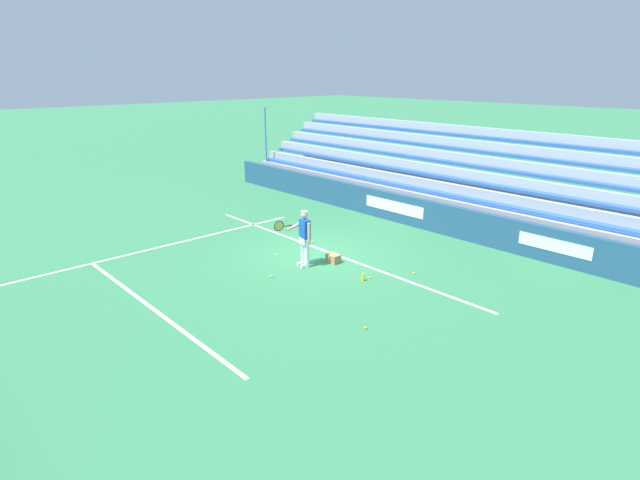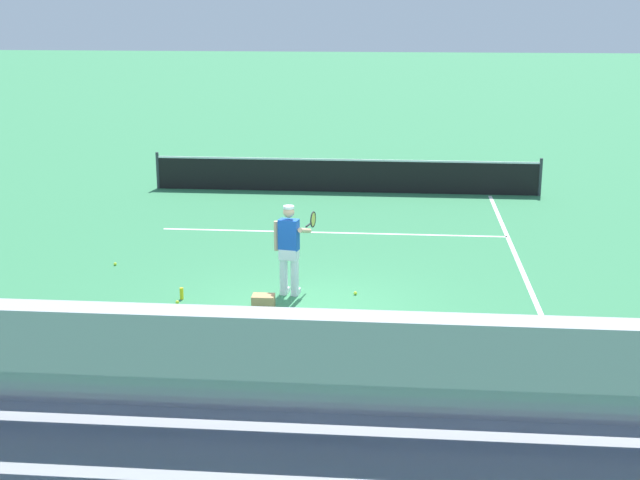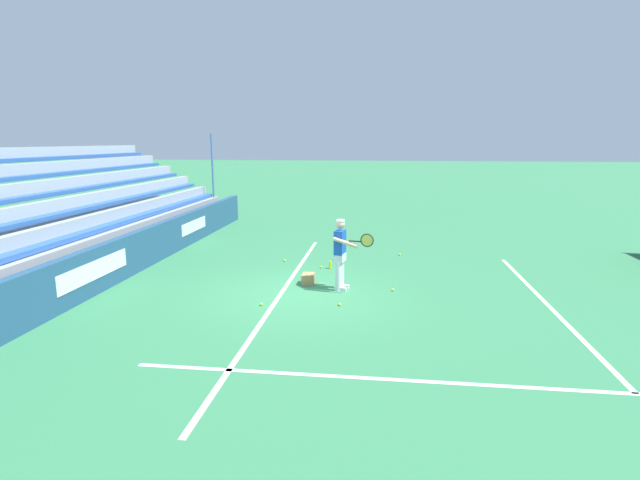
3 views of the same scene
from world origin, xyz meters
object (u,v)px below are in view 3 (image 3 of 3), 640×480
(tennis_ball_on_baseline, at_px, (400,254))
(water_bottle, at_px, (330,265))
(tennis_ball_midcourt, at_px, (285,260))
(tennis_ball_near_player, at_px, (321,267))
(tennis_ball_by_box, at_px, (340,304))
(tennis_ball_stray_back, at_px, (261,304))
(tennis_ball_far_right, at_px, (393,290))
(ball_box_cardboard, at_px, (308,279))
(tennis_player, at_px, (341,254))

(tennis_ball_on_baseline, height_order, water_bottle, water_bottle)
(tennis_ball_midcourt, relative_size, tennis_ball_near_player, 1.00)
(tennis_ball_by_box, bearing_deg, water_bottle, -170.28)
(tennis_ball_stray_back, height_order, tennis_ball_near_player, same)
(tennis_ball_far_right, bearing_deg, ball_box_cardboard, -99.69)
(tennis_ball_by_box, relative_size, tennis_ball_on_baseline, 1.00)
(tennis_ball_on_baseline, relative_size, water_bottle, 0.30)
(tennis_ball_on_baseline, xyz_separation_m, tennis_ball_near_player, (1.89, -2.26, 0.00))
(tennis_player, xyz_separation_m, tennis_ball_near_player, (-1.99, -0.73, -0.86))
(tennis_ball_by_box, distance_m, tennis_ball_on_baseline, 5.30)
(ball_box_cardboard, xyz_separation_m, water_bottle, (-1.59, 0.39, -0.02))
(tennis_ball_midcourt, height_order, water_bottle, water_bottle)
(water_bottle, bearing_deg, tennis_ball_far_right, 41.44)
(ball_box_cardboard, relative_size, tennis_ball_stray_back, 6.06)
(ball_box_cardboard, xyz_separation_m, tennis_ball_far_right, (0.36, 2.11, -0.10))
(tennis_ball_near_player, relative_size, tennis_ball_far_right, 1.00)
(tennis_ball_by_box, xyz_separation_m, tennis_ball_near_player, (-3.21, -0.81, 0.00))
(tennis_ball_on_baseline, relative_size, tennis_ball_stray_back, 1.00)
(tennis_ball_by_box, distance_m, water_bottle, 3.24)
(tennis_ball_midcourt, distance_m, tennis_ball_far_right, 4.12)
(tennis_player, bearing_deg, tennis_ball_by_box, 3.81)
(tennis_ball_on_baseline, relative_size, tennis_ball_midcourt, 1.00)
(tennis_ball_stray_back, bearing_deg, tennis_ball_near_player, 165.38)
(tennis_ball_stray_back, bearing_deg, tennis_ball_far_right, 116.69)
(tennis_player, distance_m, tennis_ball_far_right, 1.52)
(tennis_ball_midcourt, bearing_deg, tennis_ball_on_baseline, 109.72)
(tennis_ball_far_right, bearing_deg, tennis_player, -89.24)
(tennis_ball_midcourt, height_order, tennis_ball_near_player, same)
(ball_box_cardboard, height_order, water_bottle, ball_box_cardboard)
(tennis_ball_by_box, bearing_deg, tennis_player, -176.19)
(tennis_ball_midcourt, distance_m, tennis_ball_near_player, 1.35)
(tennis_ball_by_box, distance_m, tennis_ball_midcourt, 4.35)
(ball_box_cardboard, xyz_separation_m, tennis_ball_on_baseline, (-3.50, 2.38, -0.10))
(tennis_player, xyz_separation_m, tennis_ball_on_baseline, (-3.88, 1.53, -0.86))
(tennis_player, xyz_separation_m, tennis_ball_stray_back, (1.43, -1.62, -0.86))
(tennis_player, distance_m, tennis_ball_midcourt, 3.37)
(ball_box_cardboard, bearing_deg, tennis_ball_midcourt, -155.04)
(ball_box_cardboard, relative_size, tennis_ball_near_player, 6.06)
(water_bottle, bearing_deg, tennis_ball_midcourt, -115.10)
(ball_box_cardboard, bearing_deg, tennis_ball_on_baseline, 145.76)
(ball_box_cardboard, distance_m, tennis_ball_far_right, 2.15)
(tennis_ball_near_player, bearing_deg, tennis_ball_by_box, 14.18)
(tennis_ball_by_box, xyz_separation_m, tennis_ball_midcourt, (-3.87, -1.99, 0.00))
(tennis_player, height_order, tennis_ball_on_baseline, tennis_player)
(tennis_ball_stray_back, distance_m, tennis_ball_far_right, 3.22)
(tennis_ball_by_box, xyz_separation_m, tennis_ball_stray_back, (0.20, -1.70, 0.00))
(ball_box_cardboard, height_order, tennis_ball_on_baseline, ball_box_cardboard)
(tennis_ball_stray_back, relative_size, water_bottle, 0.30)
(tennis_ball_by_box, distance_m, tennis_ball_stray_back, 1.72)
(tennis_ball_far_right, xyz_separation_m, water_bottle, (-1.95, -1.72, 0.08))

